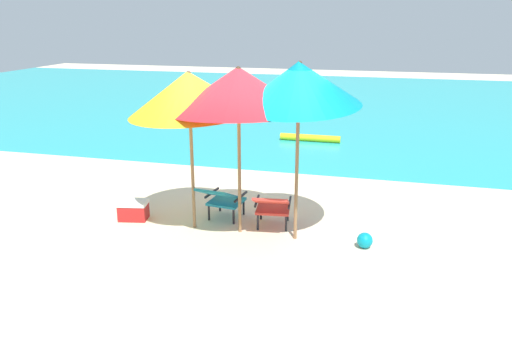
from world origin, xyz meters
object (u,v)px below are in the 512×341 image
Objects in this scene: swim_buoy at (310,138)px; lounge_chair_right at (272,205)px; beach_ball at (365,240)px; beach_umbrella_center at (239,90)px; beach_umbrella_left at (189,93)px; lounge_chair_left at (222,198)px; beach_umbrella_right at (299,84)px; cooler_box at (133,210)px.

swim_buoy is 1.72× the size of lounge_chair_right.
swim_buoy is 7.02× the size of beach_ball.
beach_umbrella_left is at bearing -178.69° from beach_umbrella_center.
beach_umbrella_left reaches higher than beach_ball.
beach_umbrella_left is at bearing -169.80° from lounge_chair_right.
beach_ball is at bearing -1.50° from beach_umbrella_left.
beach_umbrella_center reaches higher than swim_buoy.
swim_buoy is 1.72× the size of lounge_chair_left.
beach_umbrella_left is 1.62m from beach_umbrella_right.
beach_umbrella_right is at bearing -1.74° from beach_umbrella_center.
lounge_chair_right reaches higher than beach_ball.
beach_umbrella_center is 0.88m from beach_umbrella_right.
lounge_chair_right is 2.31m from cooler_box.
lounge_chair_right is 1.49m from beach_ball.
beach_umbrella_left is 0.75m from beach_umbrella_center.
swim_buoy is 6.41m from beach_umbrella_right.
lounge_chair_left and lounge_chair_right have the same top height.
lounge_chair_left is (-0.63, -5.64, 0.31)m from swim_buoy.
lounge_chair_right is at bearing 150.75° from beach_umbrella_right.
beach_umbrella_right is at bearing 176.67° from beach_ball.
lounge_chair_right is at bearing -7.75° from lounge_chair_left.
beach_ball is at bearing -9.99° from lounge_chair_left.
lounge_chair_left reaches higher than swim_buoy.
beach_ball is at bearing -11.32° from lounge_chair_right.
beach_umbrella_right reaches higher than lounge_chair_left.
swim_buoy is at bearing 80.69° from beach_umbrella_left.
lounge_chair_right reaches higher than cooler_box.
beach_umbrella_left is (-1.21, -0.22, 1.72)m from lounge_chair_right.
lounge_chair_right is 2.11m from beach_umbrella_left.
beach_umbrella_right reaches higher than beach_umbrella_center.
swim_buoy is 6.32m from beach_umbrella_center.
beach_umbrella_left reaches higher than lounge_chair_left.
beach_ball is (2.64, -0.07, -2.01)m from beach_umbrella_left.
beach_umbrella_left is (-0.98, -5.97, 2.03)m from swim_buoy.
lounge_chair_right is at bearing 3.97° from cooler_box.
beach_umbrella_right is 2.42m from beach_ball.
lounge_chair_left is 1.00× the size of lounge_chair_right.
swim_buoy is at bearing 96.03° from beach_umbrella_right.
beach_umbrella_right is (0.87, -0.03, 0.12)m from beach_umbrella_center.
lounge_chair_left is at bearing 43.80° from beach_umbrella_left.
beach_ball is at bearing -3.33° from beach_umbrella_right.
beach_umbrella_right reaches higher than swim_buoy.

